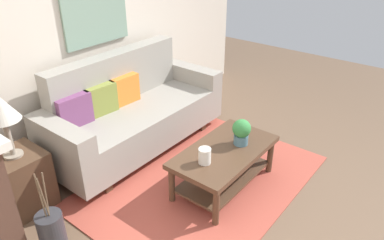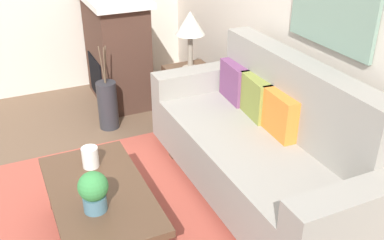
{
  "view_description": "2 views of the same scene",
  "coord_description": "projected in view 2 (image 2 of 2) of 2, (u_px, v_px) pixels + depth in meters",
  "views": [
    {
      "loc": [
        -2.42,
        -1.27,
        2.33
      ],
      "look_at": [
        0.16,
        0.75,
        0.56
      ],
      "focal_mm": 34.23,
      "sensor_mm": 36.0,
      "label": 1
    },
    {
      "loc": [
        2.42,
        -0.13,
        2.15
      ],
      "look_at": [
        -0.1,
        1.03,
        0.69
      ],
      "focal_mm": 41.66,
      "sensor_mm": 36.0,
      "label": 2
    }
  ],
  "objects": [
    {
      "name": "wall_back",
      "position": [
        332.0,
        14.0,
        3.13
      ],
      "size": [
        5.33,
        0.1,
        2.7
      ],
      "primitive_type": "cube",
      "color": "beige",
      "rests_on": "ground_plane"
    },
    {
      "name": "area_rug",
      "position": [
        131.0,
        225.0,
        3.18
      ],
      "size": [
        2.39,
        1.72,
        0.01
      ],
      "primitive_type": "cube",
      "color": "#B24C3D",
      "rests_on": "ground_plane"
    },
    {
      "name": "couch",
      "position": [
        263.0,
        147.0,
        3.3
      ],
      "size": [
        2.15,
        0.84,
        1.08
      ],
      "color": "gray",
      "rests_on": "ground_plane"
    },
    {
      "name": "throw_pillow_plum",
      "position": [
        235.0,
        82.0,
        3.77
      ],
      "size": [
        0.37,
        0.15,
        0.32
      ],
      "primitive_type": "cube",
      "rotation": [
        0.0,
        0.0,
        -0.07
      ],
      "color": "#7A4270",
      "rests_on": "couch"
    },
    {
      "name": "throw_pillow_olive",
      "position": [
        256.0,
        97.0,
        3.5
      ],
      "size": [
        0.37,
        0.15,
        0.32
      ],
      "primitive_type": "cube",
      "rotation": [
        0.0,
        0.0,
        -0.09
      ],
      "color": "olive",
      "rests_on": "couch"
    },
    {
      "name": "throw_pillow_orange",
      "position": [
        280.0,
        114.0,
        3.23
      ],
      "size": [
        0.37,
        0.14,
        0.32
      ],
      "primitive_type": "cube",
      "rotation": [
        0.0,
        0.0,
        -0.06
      ],
      "color": "orange",
      "rests_on": "couch"
    },
    {
      "name": "coffee_table",
      "position": [
        101.0,
        205.0,
        2.9
      ],
      "size": [
        1.1,
        0.6,
        0.43
      ],
      "color": "#513826",
      "rests_on": "ground_plane"
    },
    {
      "name": "tabletop_vase",
      "position": [
        90.0,
        157.0,
        3.05
      ],
      "size": [
        0.11,
        0.11,
        0.15
      ],
      "primitive_type": "cylinder",
      "color": "white",
      "rests_on": "coffee_table"
    },
    {
      "name": "potted_plant_tabletop",
      "position": [
        94.0,
        191.0,
        2.61
      ],
      "size": [
        0.18,
        0.18,
        0.26
      ],
      "color": "slate",
      "rests_on": "coffee_table"
    },
    {
      "name": "side_table",
      "position": [
        190.0,
        95.0,
        4.49
      ],
      "size": [
        0.44,
        0.44,
        0.56
      ],
      "primitive_type": "cube",
      "color": "#513826",
      "rests_on": "ground_plane"
    },
    {
      "name": "table_lamp",
      "position": [
        190.0,
        26.0,
        4.16
      ],
      "size": [
        0.28,
        0.28,
        0.57
      ],
      "color": "gray",
      "rests_on": "side_table"
    },
    {
      "name": "fireplace",
      "position": [
        117.0,
        49.0,
        4.81
      ],
      "size": [
        1.02,
        0.58,
        1.16
      ],
      "color": "#472D23",
      "rests_on": "ground_plane"
    },
    {
      "name": "floor_vase",
      "position": [
        108.0,
        105.0,
        4.37
      ],
      "size": [
        0.19,
        0.19,
        0.48
      ],
      "primitive_type": "cylinder",
      "color": "#2D2D33",
      "rests_on": "ground_plane"
    },
    {
      "name": "floor_vase_branch_a",
      "position": [
        104.0,
        66.0,
        4.16
      ],
      "size": [
        0.04,
        0.02,
        0.36
      ],
      "primitive_type": "cylinder",
      "rotation": [
        -0.02,
        0.07,
        0.0
      ],
      "color": "brown",
      "rests_on": "floor_vase"
    },
    {
      "name": "floor_vase_branch_b",
      "position": [
        105.0,
        64.0,
        4.19
      ],
      "size": [
        0.01,
        0.04,
        0.36
      ],
      "primitive_type": "cylinder",
      "rotation": [
        -0.08,
        0.01,
        0.0
      ],
      "color": "brown",
      "rests_on": "floor_vase"
    },
    {
      "name": "floor_vase_branch_c",
      "position": [
        102.0,
        65.0,
        4.18
      ],
      "size": [
        0.05,
        0.03,
        0.36
      ],
      "primitive_type": "cylinder",
      "rotation": [
        0.06,
        -0.1,
        0.0
      ],
      "color": "brown",
      "rests_on": "floor_vase"
    }
  ]
}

